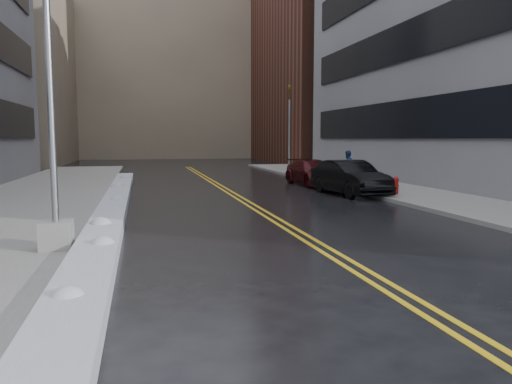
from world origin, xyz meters
TOP-DOWN VIEW (x-y plane):
  - ground at (0.00, 0.00)m, footprint 160.00×160.00m
  - sidewalk_west at (-5.75, 10.00)m, footprint 5.50×50.00m
  - sidewalk_east at (10.00, 10.00)m, footprint 4.00×50.00m
  - lane_line_left at (2.35, 10.00)m, footprint 0.12×50.00m
  - lane_line_right at (2.65, 10.00)m, footprint 0.12×50.00m
  - snow_ridge at (-2.45, 8.00)m, footprint 0.90×30.00m
  - building_east_far at (19.00, 42.00)m, footprint 14.00×20.00m
  - building_far at (2.00, 60.00)m, footprint 36.00×16.00m
  - lamppost at (-3.30, 2.00)m, footprint 0.65×0.65m
  - fire_hydrant at (9.00, 10.00)m, footprint 0.26×0.26m
  - traffic_signal at (8.50, 24.00)m, footprint 0.16×0.20m
  - pedestrian_east at (10.00, 17.42)m, footprint 1.01×0.94m
  - car_black at (7.46, 11.28)m, footprint 2.16×4.84m
  - car_maroon at (7.50, 16.27)m, footprint 2.13×4.79m

SIDE VIEW (x-z plane):
  - ground at x=0.00m, z-range 0.00..0.00m
  - lane_line_left at x=2.35m, z-range 0.00..0.01m
  - lane_line_right at x=2.65m, z-range 0.00..0.01m
  - sidewalk_west at x=-5.75m, z-range 0.00..0.15m
  - sidewalk_east at x=10.00m, z-range 0.00..0.15m
  - snow_ridge at x=-2.45m, z-range 0.00..0.34m
  - fire_hydrant at x=9.00m, z-range 0.18..0.91m
  - car_maroon at x=7.50m, z-range 0.00..1.36m
  - car_black at x=7.46m, z-range 0.00..1.54m
  - pedestrian_east at x=10.00m, z-range 0.15..1.81m
  - lamppost at x=-3.30m, z-range -1.28..6.35m
  - traffic_signal at x=8.50m, z-range 0.40..6.40m
  - building_far at x=2.00m, z-range 0.00..22.00m
  - building_east_far at x=19.00m, z-range 0.00..28.00m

